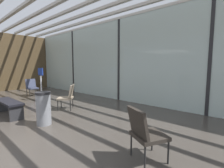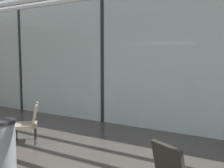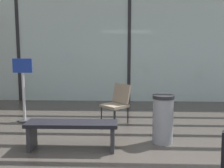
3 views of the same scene
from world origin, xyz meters
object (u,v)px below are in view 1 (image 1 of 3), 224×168
at_px(lounge_chair_0, 145,131).
at_px(info_sign, 41,85).
at_px(waiting_bench, 8,104).
at_px(lounge_chair_3, 32,86).
at_px(trash_bin, 44,108).
at_px(parked_airplane, 175,61).
at_px(lounge_chair_2, 68,95).

relative_size(lounge_chair_0, info_sign, 0.60).
xyz_separation_m(waiting_bench, info_sign, (-1.43, 1.65, 0.32)).
distance_m(lounge_chair_3, trash_bin, 4.69).
relative_size(trash_bin, info_sign, 0.60).
xyz_separation_m(parked_airplane, info_sign, (-3.03, -7.52, -1.19)).
bearing_deg(lounge_chair_3, waiting_bench, -119.84).
height_order(lounge_chair_0, trash_bin, lounge_chair_0).
height_order(parked_airplane, lounge_chair_3, parked_airplane).
height_order(lounge_chair_0, waiting_bench, lounge_chair_0).
relative_size(parked_airplane, lounge_chair_2, 12.55).
bearing_deg(parked_airplane, trash_bin, -90.38).
bearing_deg(waiting_bench, lounge_chair_0, -171.26).
distance_m(lounge_chair_3, info_sign, 1.52).
bearing_deg(parked_airplane, lounge_chair_2, -96.67).
relative_size(lounge_chair_0, lounge_chair_2, 1.00).
xyz_separation_m(lounge_chair_2, lounge_chair_3, (-3.64, 0.20, 0.00)).
relative_size(parked_airplane, lounge_chair_0, 12.55).
relative_size(lounge_chair_0, trash_bin, 1.01).
xyz_separation_m(lounge_chair_2, info_sign, (-2.15, 0.03, 0.18)).
bearing_deg(waiting_bench, lounge_chair_2, -114.72).
bearing_deg(waiting_bench, trash_bin, -167.00).
xyz_separation_m(trash_bin, info_sign, (-2.97, 1.27, 0.25)).
bearing_deg(info_sign, trash_bin, -23.19).
bearing_deg(lounge_chair_3, trash_bin, -105.82).
bearing_deg(lounge_chair_3, info_sign, -94.35).
bearing_deg(lounge_chair_0, waiting_bench, 36.77).
bearing_deg(trash_bin, lounge_chair_3, 162.13).
distance_m(parked_airplane, waiting_bench, 9.43).
xyz_separation_m(lounge_chair_0, trash_bin, (-2.75, -0.35, -0.06)).
relative_size(waiting_bench, info_sign, 1.05).
xyz_separation_m(lounge_chair_3, trash_bin, (4.47, -1.44, -0.06)).
distance_m(lounge_chair_2, lounge_chair_3, 3.65).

